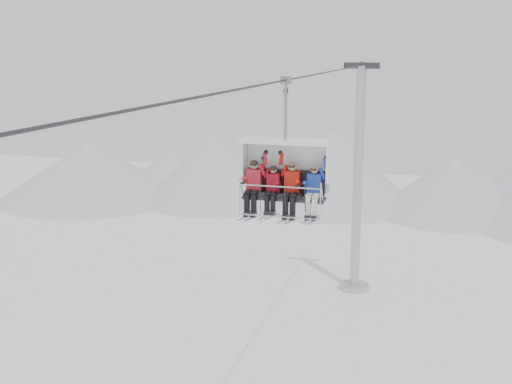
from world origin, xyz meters
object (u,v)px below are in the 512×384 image
(chairlift_carrier, at_px, (286,168))
(skier_center_right, at_px, (292,187))
(skier_center_left, at_px, (273,188))
(lift_tower_right, at_px, (357,196))
(skier_far_left, at_px, (253,184))
(skier_far_right, at_px, (314,189))

(chairlift_carrier, height_order, skier_center_right, chairlift_carrier)
(chairlift_carrier, bearing_deg, skier_center_right, -50.93)
(chairlift_carrier, relative_size, skier_center_left, 2.36)
(lift_tower_right, bearing_deg, skier_center_right, -89.25)
(chairlift_carrier, bearing_deg, skier_center_left, -135.04)
(chairlift_carrier, bearing_deg, skier_far_left, -161.61)
(skier_center_left, bearing_deg, lift_tower_right, 89.03)
(skier_center_left, bearing_deg, chairlift_carrier, 44.96)
(chairlift_carrier, relative_size, skier_center_right, 2.30)
(lift_tower_right, xyz_separation_m, skier_far_left, (-0.92, -19.02, 4.46))
(chairlift_carrier, height_order, skier_far_right, chairlift_carrier)
(skier_center_right, bearing_deg, skier_far_right, -0.65)
(skier_center_right, distance_m, skier_far_right, 0.65)
(skier_far_left, xyz_separation_m, skier_far_right, (1.82, -0.01, -0.03))
(chairlift_carrier, bearing_deg, skier_far_right, -19.19)
(skier_far_right, bearing_deg, skier_center_left, -179.51)
(lift_tower_right, relative_size, skier_center_left, 7.99)
(skier_center_left, height_order, skier_far_right, skier_far_right)
(skier_center_left, xyz_separation_m, skier_far_right, (1.22, 0.01, 0.04))
(lift_tower_right, distance_m, chairlift_carrier, 19.36)
(chairlift_carrier, height_order, skier_center_left, chairlift_carrier)
(lift_tower_right, distance_m, skier_center_left, 19.54)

